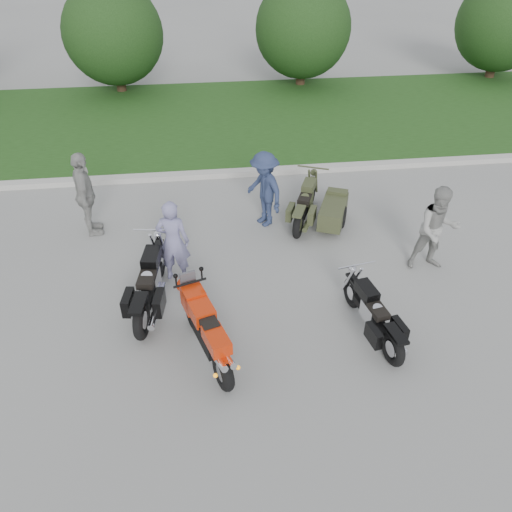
{
  "coord_description": "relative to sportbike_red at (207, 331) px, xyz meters",
  "views": [
    {
      "loc": [
        -0.22,
        -6.36,
        6.17
      ],
      "look_at": [
        0.69,
        1.06,
        0.8
      ],
      "focal_mm": 35.0,
      "sensor_mm": 36.0,
      "label": 1
    }
  ],
  "objects": [
    {
      "name": "sportbike_red",
      "position": [
        0.0,
        0.0,
        0.0
      ],
      "size": [
        0.82,
        2.02,
        0.98
      ],
      "rotation": [
        0.0,
        0.0,
        0.31
      ],
      "color": "black",
      "rests_on": "ground"
    },
    {
      "name": "tree_mid_right",
      "position": [
        4.3,
        14.06,
        1.62
      ],
      "size": [
        3.6,
        3.6,
        4.0
      ],
      "color": "#3F2B1C",
      "rests_on": "ground"
    },
    {
      "name": "tree_far_right",
      "position": [
        12.3,
        14.06,
        1.62
      ],
      "size": [
        3.6,
        3.6,
        4.0
      ],
      "color": "#3F2B1C",
      "rests_on": "ground"
    },
    {
      "name": "person_denim",
      "position": [
        1.47,
        4.02,
        0.3
      ],
      "size": [
        1.11,
        1.31,
        1.77
      ],
      "primitive_type": "imported",
      "rotation": [
        0.0,
        0.0,
        -1.08
      ],
      "color": "navy",
      "rests_on": "ground"
    },
    {
      "name": "curb",
      "position": [
        0.3,
        6.56,
        -0.5
      ],
      "size": [
        60.0,
        0.3,
        0.15
      ],
      "primitive_type": "cube",
      "color": "#B8B5AD",
      "rests_on": "ground"
    },
    {
      "name": "ground",
      "position": [
        0.3,
        0.56,
        -0.58
      ],
      "size": [
        80.0,
        80.0,
        0.0
      ],
      "primitive_type": "plane",
      "color": "#999994",
      "rests_on": "ground"
    },
    {
      "name": "person_stripe",
      "position": [
        -0.53,
        2.19,
        0.29
      ],
      "size": [
        0.7,
        0.53,
        1.73
      ],
      "primitive_type": "imported",
      "rotation": [
        0.0,
        0.0,
        2.94
      ],
      "color": "#7F7DAA",
      "rests_on": "ground"
    },
    {
      "name": "cruiser_sidecar",
      "position": [
        2.77,
        3.83,
        -0.18
      ],
      "size": [
        1.55,
        2.06,
        0.84
      ],
      "rotation": [
        0.0,
        0.0,
        -0.4
      ],
      "color": "black",
      "rests_on": "ground"
    },
    {
      "name": "person_grey",
      "position": [
        4.6,
        1.93,
        0.32
      ],
      "size": [
        0.91,
        0.73,
        1.8
      ],
      "primitive_type": "imported",
      "rotation": [
        0.0,
        0.0,
        -0.05
      ],
      "color": "#979792",
      "rests_on": "ground"
    },
    {
      "name": "cruiser_left",
      "position": [
        -0.98,
        1.37,
        -0.11
      ],
      "size": [
        0.54,
        2.38,
        0.92
      ],
      "rotation": [
        0.0,
        0.0,
        -0.15
      ],
      "color": "black",
      "rests_on": "ground"
    },
    {
      "name": "tree_mid_left",
      "position": [
        -2.7,
        14.06,
        1.62
      ],
      "size": [
        3.6,
        3.6,
        4.0
      ],
      "color": "#3F2B1C",
      "rests_on": "ground"
    },
    {
      "name": "person_back",
      "position": [
        -2.42,
        4.09,
        0.38
      ],
      "size": [
        0.66,
        1.19,
        1.92
      ],
      "primitive_type": "imported",
      "rotation": [
        0.0,
        0.0,
        1.74
      ],
      "color": "#9B9B95",
      "rests_on": "ground"
    },
    {
      "name": "grass_strip",
      "position": [
        0.3,
        10.71,
        -0.51
      ],
      "size": [
        60.0,
        8.0,
        0.14
      ],
      "primitive_type": "cube",
      "color": "#2C5D20",
      "rests_on": "ground"
    },
    {
      "name": "cruiser_right",
      "position": [
        2.84,
        0.16,
        -0.17
      ],
      "size": [
        0.58,
        2.05,
        0.79
      ],
      "rotation": [
        0.0,
        0.0,
        0.18
      ],
      "color": "black",
      "rests_on": "ground"
    }
  ]
}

